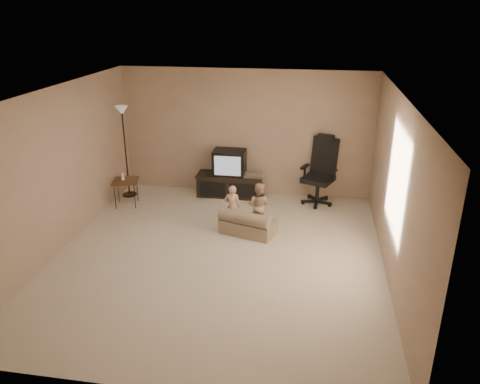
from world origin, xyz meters
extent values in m
plane|color=beige|center=(0.00, 0.00, 0.00)|extent=(5.50, 5.50, 0.00)
plane|color=white|center=(0.00, 0.00, 2.50)|extent=(5.50, 5.50, 0.00)
plane|color=tan|center=(0.00, 2.75, 1.25)|extent=(5.00, 0.00, 5.00)
plane|color=tan|center=(0.00, -2.75, 1.25)|extent=(5.00, 0.00, 5.00)
plane|color=tan|center=(-2.50, 0.00, 1.25)|extent=(0.00, 5.50, 5.50)
plane|color=tan|center=(2.50, 0.00, 1.25)|extent=(0.00, 5.50, 5.50)
cube|color=black|center=(-0.28, 2.49, 0.20)|extent=(1.27, 0.46, 0.41)
cube|color=black|center=(-0.28, 2.49, 0.43)|extent=(1.31, 0.50, 0.04)
cube|color=black|center=(-0.58, 2.26, 0.21)|extent=(0.53, 0.02, 0.31)
cube|color=black|center=(0.02, 2.26, 0.21)|extent=(0.53, 0.02, 0.31)
cube|color=black|center=(-0.28, 2.51, 0.70)|extent=(0.64, 0.46, 0.50)
cube|color=white|center=(-0.28, 2.28, 0.70)|extent=(0.52, 0.01, 0.39)
cube|color=silver|center=(0.22, 2.45, 0.48)|extent=(0.36, 0.26, 0.05)
cylinder|color=black|center=(1.47, 2.35, 0.26)|extent=(0.07, 0.07, 0.42)
cube|color=black|center=(1.47, 2.35, 0.51)|extent=(0.69, 0.69, 0.10)
cube|color=black|center=(1.57, 2.58, 0.90)|extent=(0.54, 0.37, 0.75)
cube|color=black|center=(1.57, 2.58, 1.25)|extent=(0.33, 0.22, 0.17)
cube|color=black|center=(1.21, 2.46, 0.71)|extent=(0.18, 0.30, 0.04)
cube|color=black|center=(1.74, 2.24, 0.71)|extent=(0.18, 0.30, 0.04)
cube|color=brown|center=(-2.15, 1.68, 0.50)|extent=(0.55, 0.55, 0.03)
cylinder|color=black|center=(-2.29, 1.46, 0.25)|extent=(0.01, 0.01, 0.50)
cylinder|color=black|center=(-1.93, 1.55, 0.25)|extent=(0.01, 0.01, 0.50)
cylinder|color=black|center=(-2.37, 1.82, 0.25)|extent=(0.01, 0.01, 0.50)
cylinder|color=black|center=(-2.01, 1.90, 0.25)|extent=(0.01, 0.01, 0.50)
cylinder|color=#EEE3CD|center=(-2.20, 1.71, 0.57)|extent=(0.06, 0.06, 0.13)
cone|color=beige|center=(-2.20, 1.71, 0.66)|extent=(0.05, 0.05, 0.05)
cylinder|color=black|center=(-2.30, 2.17, 0.02)|extent=(0.28, 0.28, 0.03)
cylinder|color=black|center=(-2.30, 2.17, 0.87)|extent=(0.03, 0.03, 1.72)
cone|color=beige|center=(-2.30, 2.17, 1.74)|extent=(0.24, 0.24, 0.16)
cube|color=gray|center=(0.34, 0.90, 0.12)|extent=(1.00, 0.72, 0.24)
cylinder|color=gray|center=(0.30, 0.75, 0.33)|extent=(0.91, 0.45, 0.22)
imported|color=tan|center=(0.04, 1.05, 0.39)|extent=(0.29, 0.22, 0.78)
imported|color=tan|center=(0.48, 1.14, 0.41)|extent=(0.44, 0.30, 0.82)
camera|label=1|loc=(1.38, -6.18, 3.61)|focal=35.00mm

